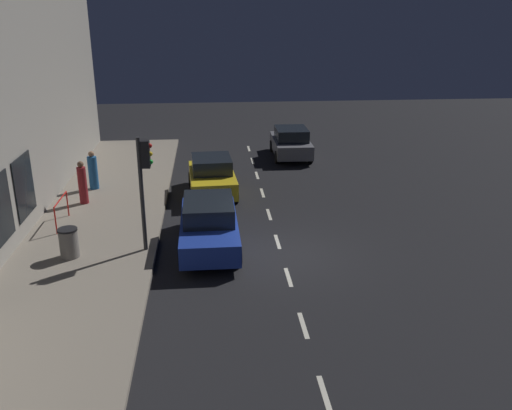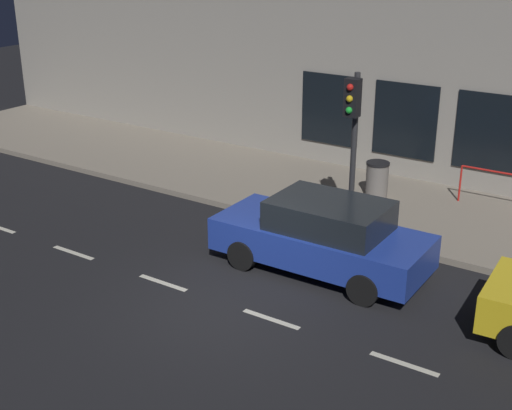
# 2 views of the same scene
# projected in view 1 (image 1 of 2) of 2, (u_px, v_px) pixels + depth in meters

# --- Properties ---
(ground_plane) EXTENTS (60.00, 60.00, 0.00)m
(ground_plane) POSITION_uv_depth(u_px,v_px,m) (281.00, 254.00, 17.61)
(ground_plane) COLOR black
(sidewalk) EXTENTS (4.50, 32.00, 0.15)m
(sidewalk) POSITION_uv_depth(u_px,v_px,m) (82.00, 259.00, 17.07)
(sidewalk) COLOR gray
(sidewalk) RESTS_ON ground
(lane_centre_line) EXTENTS (0.12, 27.20, 0.01)m
(lane_centre_line) POSITION_uv_depth(u_px,v_px,m) (277.00, 242.00, 18.54)
(lane_centre_line) COLOR beige
(lane_centre_line) RESTS_ON ground
(traffic_light) EXTENTS (0.48, 0.32, 3.67)m
(traffic_light) POSITION_uv_depth(u_px,v_px,m) (144.00, 172.00, 16.75)
(traffic_light) COLOR #2D2D30
(traffic_light) RESTS_ON sidewalk
(parked_car_0) EXTENTS (1.94, 3.90, 1.58)m
(parked_car_0) POSITION_uv_depth(u_px,v_px,m) (291.00, 143.00, 28.71)
(parked_car_0) COLOR slate
(parked_car_0) RESTS_ON ground
(parked_car_1) EXTENTS (2.09, 3.91, 1.58)m
(parked_car_1) POSITION_uv_depth(u_px,v_px,m) (212.00, 176.00, 23.03)
(parked_car_1) COLOR gold
(parked_car_1) RESTS_ON ground
(parked_car_2) EXTENTS (1.96, 4.50, 1.58)m
(parked_car_2) POSITION_uv_depth(u_px,v_px,m) (209.00, 224.00, 17.91)
(parked_car_2) COLOR #1E389E
(parked_car_2) RESTS_ON ground
(pedestrian_0) EXTENTS (0.52, 0.52, 1.64)m
(pedestrian_0) POSITION_uv_depth(u_px,v_px,m) (93.00, 172.00, 23.26)
(pedestrian_0) COLOR #1E5189
(pedestrian_0) RESTS_ON sidewalk
(pedestrian_1) EXTENTS (0.43, 0.43, 1.71)m
(pedestrian_1) POSITION_uv_depth(u_px,v_px,m) (83.00, 184.00, 21.50)
(pedestrian_1) COLOR maroon
(pedestrian_1) RESTS_ON sidewalk
(trash_bin) EXTENTS (0.61, 0.61, 0.94)m
(trash_bin) POSITION_uv_depth(u_px,v_px,m) (69.00, 243.00, 16.93)
(trash_bin) COLOR slate
(trash_bin) RESTS_ON sidewalk
(red_railing) EXTENTS (0.05, 1.79, 0.97)m
(red_railing) POSITION_uv_depth(u_px,v_px,m) (61.00, 206.00, 19.39)
(red_railing) COLOR red
(red_railing) RESTS_ON sidewalk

